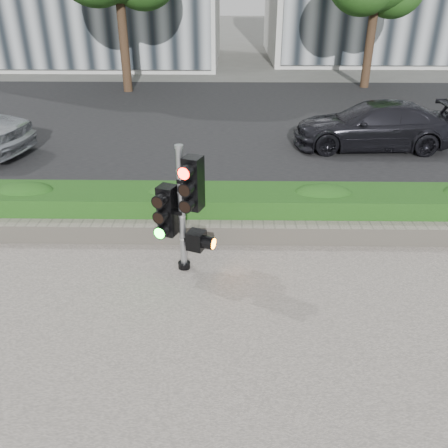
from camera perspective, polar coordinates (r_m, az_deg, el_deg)
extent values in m
plane|color=#51514C|center=(6.85, 2.39, -10.12)|extent=(120.00, 120.00, 0.00)
cube|color=black|center=(15.99, 1.64, 12.32)|extent=(60.00, 13.00, 0.02)
cube|color=gray|center=(9.52, 2.01, 1.80)|extent=(60.00, 0.25, 0.12)
cube|color=gray|center=(8.34, 2.15, -1.04)|extent=(12.00, 0.32, 0.34)
cube|color=#317323|center=(8.85, 2.10, 1.93)|extent=(12.00, 1.00, 0.68)
cylinder|color=black|center=(20.51, -11.98, 20.84)|extent=(0.36, 0.36, 4.03)
cylinder|color=black|center=(21.82, 17.13, 20.05)|extent=(0.36, 0.36, 3.58)
cylinder|color=black|center=(7.68, -4.81, -4.93)|extent=(0.20, 0.20, 0.10)
cylinder|color=gray|center=(7.21, -5.10, 1.48)|extent=(0.10, 0.10, 2.00)
cylinder|color=gray|center=(6.83, -5.46, 9.24)|extent=(0.13, 0.13, 0.05)
cube|color=#FF1107|center=(6.88, -3.72, 4.91)|extent=(0.33, 0.33, 0.80)
cube|color=#14E51E|center=(7.29, -6.78, 1.64)|extent=(0.33, 0.33, 0.80)
cube|color=black|center=(7.27, -4.18, 4.06)|extent=(0.33, 0.33, 0.55)
cube|color=orange|center=(7.36, -3.36, -1.96)|extent=(0.33, 0.33, 0.29)
imported|color=black|center=(13.72, 17.51, 11.25)|extent=(4.28, 1.75, 1.24)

